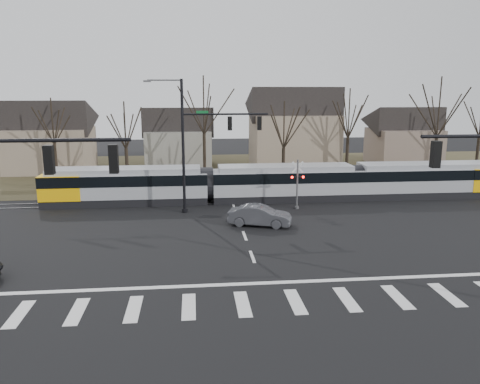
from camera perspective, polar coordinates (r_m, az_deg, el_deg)
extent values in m
plane|color=black|center=(25.25, 2.09, -9.45)|extent=(140.00, 140.00, 0.00)
cube|color=#38331E|center=(56.12, -2.38, 2.66)|extent=(140.00, 28.00, 0.01)
cube|color=silver|center=(22.66, -25.31, -13.30)|extent=(0.60, 2.60, 0.01)
cube|color=silver|center=(21.98, -19.24, -13.58)|extent=(0.60, 2.60, 0.01)
cube|color=silver|center=(21.55, -12.84, -13.72)|extent=(0.60, 2.60, 0.01)
cube|color=silver|center=(21.38, -6.26, -13.69)|extent=(0.60, 2.60, 0.01)
cube|color=silver|center=(21.48, 0.33, -13.48)|extent=(0.60, 2.60, 0.01)
cube|color=silver|center=(21.84, 6.77, -13.11)|extent=(0.60, 2.60, 0.01)
cube|color=silver|center=(22.46, 12.91, -12.61)|extent=(0.60, 2.60, 0.01)
cube|color=silver|center=(23.30, 18.64, -12.02)|extent=(0.60, 2.60, 0.01)
cube|color=silver|center=(24.36, 23.89, -11.37)|extent=(0.60, 2.60, 0.01)
cube|color=silver|center=(23.61, 2.70, -11.03)|extent=(28.00, 0.35, 0.01)
cube|color=silver|center=(27.10, 1.51, -7.88)|extent=(0.18, 2.00, 0.01)
cube|color=silver|center=(30.86, 0.57, -5.34)|extent=(0.18, 2.00, 0.01)
cube|color=silver|center=(34.68, -0.17, -3.36)|extent=(0.18, 2.00, 0.01)
cube|color=silver|center=(38.53, -0.75, -1.77)|extent=(0.18, 2.00, 0.01)
cube|color=silver|center=(42.41, -1.23, -0.47)|extent=(0.18, 2.00, 0.01)
cube|color=silver|center=(46.31, -1.63, 0.62)|extent=(0.18, 2.00, 0.01)
cube|color=silver|center=(50.22, -1.96, 1.53)|extent=(0.18, 2.00, 0.01)
cube|color=silver|center=(54.15, -2.25, 2.31)|extent=(0.18, 2.00, 0.01)
cube|color=#59595E|center=(39.59, -0.89, -1.35)|extent=(90.00, 0.12, 0.06)
cube|color=#59595E|center=(40.94, -1.06, -0.89)|extent=(90.00, 0.12, 0.06)
cube|color=gray|center=(40.40, -13.72, 0.74)|extent=(13.56, 2.92, 3.05)
cube|color=black|center=(40.29, -13.77, 1.60)|extent=(13.58, 2.96, 0.89)
cube|color=#FFB807|center=(41.41, -20.75, 0.70)|extent=(3.34, 2.98, 2.03)
cube|color=gray|center=(40.78, 5.50, 1.14)|extent=(12.52, 2.92, 3.05)
cube|color=black|center=(40.67, 5.51, 2.00)|extent=(12.54, 2.96, 0.89)
cube|color=gray|center=(45.16, 21.95, 1.39)|extent=(13.56, 2.92, 3.05)
cube|color=black|center=(45.06, 22.01, 2.16)|extent=(13.58, 2.96, 0.89)
imported|color=#424348|center=(33.00, 2.42, -2.88)|extent=(4.08, 5.30, 1.46)
cylinder|color=black|center=(18.17, -23.43, 5.79)|extent=(6.50, 0.14, 0.14)
cube|color=black|center=(18.15, -22.26, 3.65)|extent=(0.32, 0.32, 1.05)
sphere|color=#FF0C07|center=(18.11, -22.35, 4.68)|extent=(0.22, 0.22, 0.22)
cube|color=black|center=(17.64, -15.15, 3.91)|extent=(0.32, 0.32, 1.05)
sphere|color=#FF0C07|center=(17.60, -15.21, 4.97)|extent=(0.22, 0.22, 0.22)
cube|color=black|center=(19.80, 22.75, 4.25)|extent=(0.32, 0.32, 1.05)
sphere|color=#FF0C07|center=(19.76, 22.83, 5.19)|extent=(0.22, 0.22, 0.22)
cylinder|color=black|center=(36.00, -6.95, 5.40)|extent=(0.22, 0.22, 10.20)
cylinder|color=black|center=(36.91, -6.75, -2.25)|extent=(0.44, 0.44, 0.30)
cylinder|color=black|center=(35.87, -1.78, 9.47)|extent=(6.50, 0.14, 0.14)
cube|color=#0C5926|center=(35.78, -4.62, 9.67)|extent=(0.90, 0.03, 0.22)
cube|color=black|center=(35.94, -1.25, 8.36)|extent=(0.32, 0.32, 1.05)
sphere|color=#FF0C07|center=(35.91, -1.25, 8.88)|extent=(0.22, 0.22, 0.22)
cube|color=black|center=(36.19, 2.38, 8.38)|extent=(0.32, 0.32, 1.05)
sphere|color=#FF0C07|center=(36.17, 2.38, 8.90)|extent=(0.22, 0.22, 0.22)
cube|color=#59595B|center=(35.89, -11.25, 13.11)|extent=(0.55, 0.22, 0.14)
cylinder|color=#59595B|center=(37.70, 6.99, 0.93)|extent=(0.14, 0.14, 4.00)
cylinder|color=#59595B|center=(38.11, 6.92, -1.87)|extent=(0.36, 0.36, 0.20)
cube|color=silver|center=(37.45, 7.05, 3.04)|extent=(0.95, 0.04, 0.95)
cube|color=silver|center=(37.45, 7.05, 3.04)|extent=(0.95, 0.04, 0.95)
cube|color=black|center=(37.58, 7.02, 1.83)|extent=(1.00, 0.10, 0.12)
sphere|color=#FF0C07|center=(37.41, 6.37, 1.80)|extent=(0.18, 0.18, 0.18)
sphere|color=#FF0C07|center=(37.61, 7.71, 1.82)|extent=(0.18, 0.18, 0.18)
cube|color=gray|center=(60.02, -22.02, 4.81)|extent=(9.00, 8.00, 5.00)
cube|color=slate|center=(59.69, -7.45, 5.32)|extent=(8.00, 7.00, 4.50)
cube|color=gray|center=(57.88, 6.51, 6.13)|extent=(10.00, 8.00, 6.50)
cube|color=#6D5C50|center=(64.70, 19.26, 5.27)|extent=(8.00, 7.00, 4.50)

